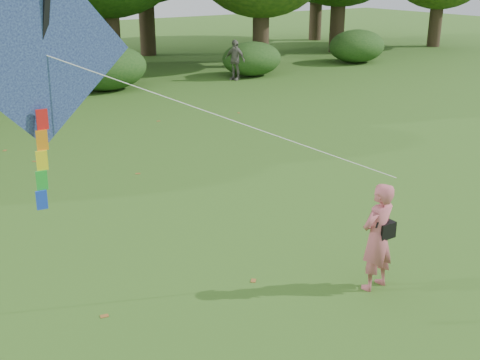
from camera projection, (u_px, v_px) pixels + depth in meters
ground at (358, 295)px, 9.45m from camera, size 100.00×100.00×0.00m
man_kite_flyer at (377, 237)px, 9.38m from camera, size 0.68×0.48×1.77m
bystander_right at (235, 60)px, 27.00m from camera, size 0.78×1.14×1.80m
crossbody_bag at (385, 229)px, 9.38m from camera, size 0.43×0.20×0.71m
flying_kite at (45, 59)px, 7.19m from camera, size 5.88×1.80×3.24m
shrub_band at (15, 79)px, 22.60m from camera, size 39.15×3.22×1.88m
fallen_leaves at (194, 197)px, 13.44m from camera, size 8.96×13.59×0.01m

